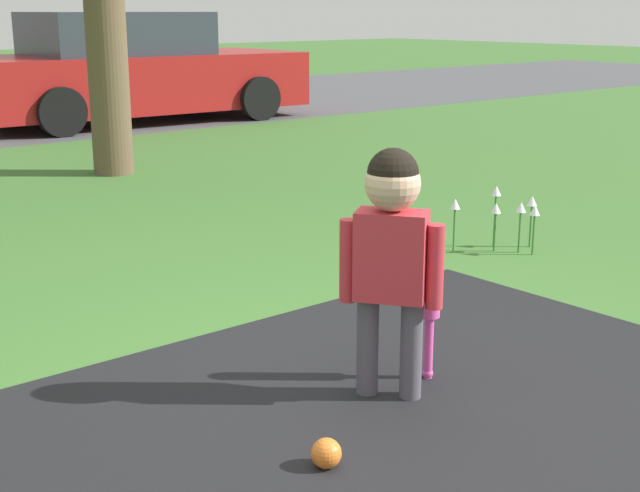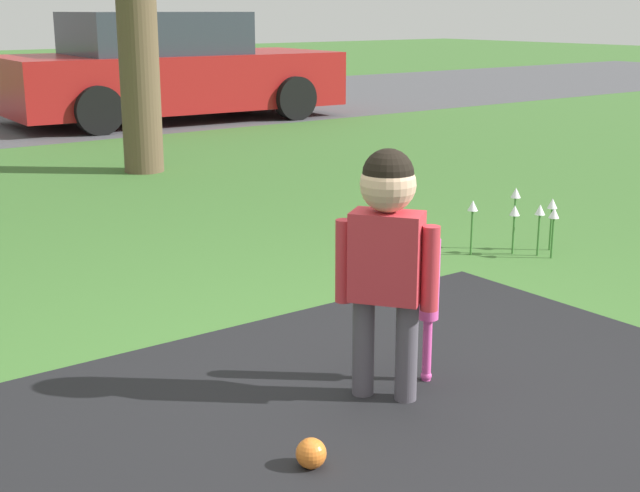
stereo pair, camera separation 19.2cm
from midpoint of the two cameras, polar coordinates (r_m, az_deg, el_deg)
ground_plane at (r=3.26m, az=2.95°, el=-10.69°), size 60.00×60.00×0.00m
child at (r=3.20m, az=6.02°, el=0.37°), size 0.26×0.32×0.94m
baseball_bat at (r=3.42m, az=8.60°, el=-2.48°), size 0.08×0.08×0.61m
sports_ball at (r=2.89m, az=1.38°, el=-13.15°), size 0.10×0.10×0.10m
parked_car at (r=11.91m, az=-9.29°, el=11.04°), size 4.38×2.23×1.37m
flower_bed at (r=5.39m, az=13.96°, el=2.27°), size 0.52×0.39×0.38m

